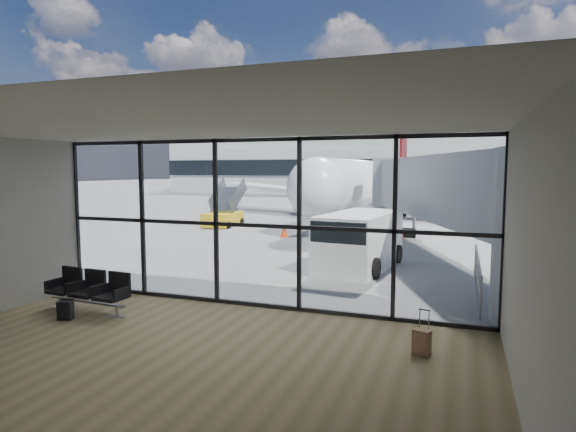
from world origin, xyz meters
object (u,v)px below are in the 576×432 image
Objects in this scene: airliner at (375,182)px; suitcase at (422,342)px; service_van at (359,240)px; mobile_stairs at (223,217)px; seating_row at (91,288)px; belt_loader at (227,216)px; backpack at (65,310)px.

suitcase is at bearing -76.23° from airliner.
mobile_stairs reaches higher than service_van.
seating_row is at bearing -91.96° from airliner.
service_van reaches higher than belt_loader.
mobile_stairs is at bearing 146.40° from suitcase.
seating_row is at bearing -118.36° from service_van.
seating_row is 2.62× the size of suitcase.
mobile_stairs is (-7.77, -11.87, -2.05)m from airliner.
backpack is 0.02× the size of airliner.
service_van is at bearing -45.46° from mobile_stairs.
seating_row is 0.49× the size of service_van.
suitcase is 8.54m from service_van.
backpack is 0.56× the size of suitcase.
suitcase is 0.03× the size of airliner.
backpack is 0.13× the size of belt_loader.
mobile_stairs is (-5.54, 18.91, 0.35)m from backpack.
service_van is (5.45, 7.77, 0.47)m from seating_row.
suitcase is 30.87m from airliner.
belt_loader reaches higher than seating_row.
mobile_stairs is at bearing -90.95° from belt_loader.
mobile_stairs is (0.39, -1.19, 0.04)m from belt_loader.
seating_row is 0.67× the size of mobile_stairs.
airliner is (2.23, 30.78, 2.40)m from backpack.
backpack is 0.14× the size of mobile_stairs.
service_van is (5.48, 8.61, 0.81)m from backpack.
airliner reaches higher than suitcase.
mobile_stairs is (-5.57, 18.07, 0.01)m from seating_row.
backpack is 10.24m from service_van.
belt_loader is (-11.41, 11.49, -0.50)m from service_van.
suitcase is at bearing -72.82° from belt_loader.
belt_loader is (-5.93, 20.10, 0.32)m from backpack.
belt_loader is 1.25m from mobile_stairs.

